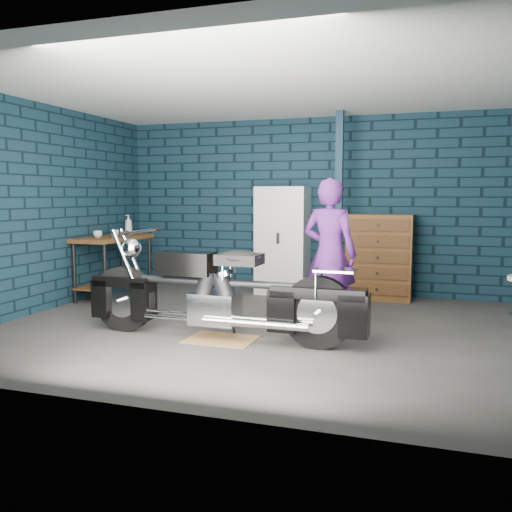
{
  "coord_description": "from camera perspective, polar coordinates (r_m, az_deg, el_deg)",
  "views": [
    {
      "loc": [
        1.84,
        -5.79,
        1.51
      ],
      "look_at": [
        -0.15,
        0.3,
        0.79
      ],
      "focal_mm": 38.0,
      "sensor_mm": 36.0,
      "label": 1
    }
  ],
  "objects": [
    {
      "name": "ground",
      "position": [
        6.26,
        0.48,
        -7.59
      ],
      "size": [
        6.0,
        6.0,
        0.0
      ],
      "primitive_type": "plane",
      "color": "#43413F",
      "rests_on": "ground"
    },
    {
      "name": "room_walls",
      "position": [
        6.62,
        1.97,
        9.78
      ],
      "size": [
        6.02,
        5.01,
        2.71
      ],
      "color": "#102935",
      "rests_on": "ground"
    },
    {
      "name": "support_post",
      "position": [
        7.85,
        8.69,
        5.13
      ],
      "size": [
        0.1,
        0.1,
        2.7
      ],
      "primitive_type": "cube",
      "color": "#13293D",
      "rests_on": "ground"
    },
    {
      "name": "workbench",
      "position": [
        8.38,
        -14.69,
        -1.07
      ],
      "size": [
        0.6,
        1.4,
        0.91
      ],
      "primitive_type": "cube",
      "color": "brown",
      "rests_on": "ground"
    },
    {
      "name": "drip_mat",
      "position": [
        5.79,
        -3.69,
        -8.73
      ],
      "size": [
        0.72,
        0.54,
        0.01
      ],
      "primitive_type": "cube",
      "rotation": [
        0.0,
        0.0,
        -0.01
      ],
      "color": "#976942",
      "rests_on": "ground"
    },
    {
      "name": "motorcycle",
      "position": [
        5.67,
        -3.73,
        -3.15
      ],
      "size": [
        2.62,
        0.74,
        1.15
      ],
      "primitive_type": null,
      "rotation": [
        0.0,
        0.0,
        -0.01
      ],
      "color": "black",
      "rests_on": "ground"
    },
    {
      "name": "person",
      "position": [
        6.18,
        7.76,
        0.2
      ],
      "size": [
        0.69,
        0.51,
        1.71
      ],
      "primitive_type": "imported",
      "rotation": [
        0.0,
        0.0,
        2.97
      ],
      "color": "#521E70",
      "rests_on": "ground"
    },
    {
      "name": "storage_bin",
      "position": [
        8.56,
        -13.91,
        -3.14
      ],
      "size": [
        0.4,
        0.28,
        0.25
      ],
      "primitive_type": "cube",
      "color": "#96989E",
      "rests_on": "ground"
    },
    {
      "name": "locker",
      "position": [
        8.34,
        2.82,
        1.64
      ],
      "size": [
        0.77,
        0.55,
        1.65
      ],
      "primitive_type": "cube",
      "color": "silver",
      "rests_on": "ground"
    },
    {
      "name": "tool_chest",
      "position": [
        8.1,
        12.84,
        -0.09
      ],
      "size": [
        0.93,
        0.52,
        1.24
      ],
      "primitive_type": "cube",
      "color": "brown",
      "rests_on": "ground"
    },
    {
      "name": "cup_a",
      "position": [
        8.12,
        -16.33,
        2.23
      ],
      "size": [
        0.13,
        0.13,
        0.1
      ],
      "primitive_type": "imported",
      "rotation": [
        0.0,
        0.0,
        0.06
      ],
      "color": "#BEAE8F",
      "rests_on": "workbench"
    },
    {
      "name": "cup_b",
      "position": [
        8.11,
        -14.62,
        2.3
      ],
      "size": [
        0.14,
        0.14,
        0.11
      ],
      "primitive_type": "imported",
      "rotation": [
        0.0,
        0.0,
        -0.27
      ],
      "color": "#BEAE8F",
      "rests_on": "workbench"
    },
    {
      "name": "bottle",
      "position": [
        8.84,
        -13.27,
        3.28
      ],
      "size": [
        0.15,
        0.15,
        0.3
      ],
      "primitive_type": "imported",
      "rotation": [
        0.0,
        0.0,
        -0.4
      ],
      "color": "#96989E",
      "rests_on": "workbench"
    }
  ]
}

